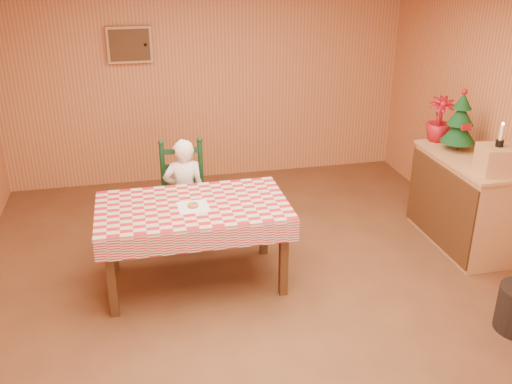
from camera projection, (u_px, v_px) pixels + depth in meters
The scene contains 12 objects.
ground at pixel (261, 302), 4.91m from camera, with size 6.00×6.00×0.00m, color brown.
cabin_walls at pixel (247, 78), 4.65m from camera, with size 5.10×6.05×2.65m.
dining_table at pixel (193, 213), 4.94m from camera, with size 1.66×0.96×0.77m.
ladder_chair at pixel (184, 196), 5.72m from camera, with size 0.44×0.40×1.08m.
seated_child at pixel (185, 193), 5.64m from camera, with size 0.41×0.27×1.12m, color white.
napkin at pixel (193, 207), 4.86m from camera, with size 0.26×0.26×0.00m, color white.
donut at pixel (193, 205), 4.85m from camera, with size 0.10×0.10×0.03m, color #B37340.
shelf_unit at pixel (462, 201), 5.70m from camera, with size 0.54×1.24×0.93m.
crate at pixel (497, 160), 5.10m from camera, with size 0.30×0.30×0.25m, color tan.
christmas_tree at pixel (460, 123), 5.62m from camera, with size 0.34×0.34×0.62m.
flower_arrangement at pixel (439, 119), 5.90m from camera, with size 0.26×0.26×0.46m, color maroon.
candle_set at pixel (500, 140), 5.03m from camera, with size 0.07×0.07×0.22m.
Camera 1 is at (-0.94, -4.01, 2.83)m, focal length 40.00 mm.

